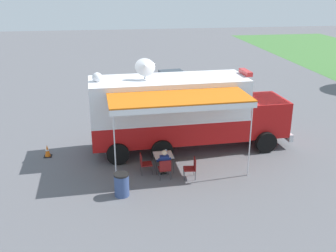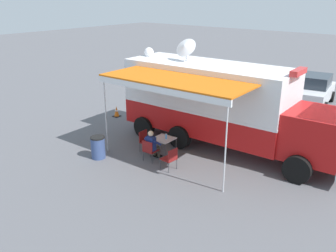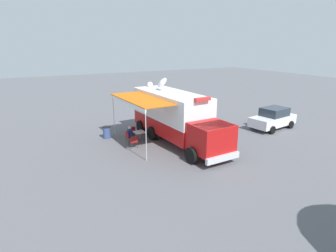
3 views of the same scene
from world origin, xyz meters
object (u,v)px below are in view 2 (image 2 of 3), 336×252
at_px(folding_chair_beside_table, 145,139).
at_px(car_behind_truck, 313,90).
at_px(trash_bin, 98,147).
at_px(seated_responder, 152,144).
at_px(water_bottle, 166,136).
at_px(traffic_cone, 117,111).
at_px(folding_table, 163,140).
at_px(command_truck, 222,103).
at_px(folding_chair_at_table, 149,149).
at_px(folding_chair_spare_by_truck, 170,157).

bearing_deg(folding_chair_beside_table, car_behind_truck, 164.49).
relative_size(trash_bin, car_behind_truck, 0.21).
distance_m(seated_responder, trash_bin, 2.19).
bearing_deg(seated_responder, water_bottle, 164.92).
distance_m(trash_bin, traffic_cone, 5.21).
relative_size(folding_table, trash_bin, 0.91).
distance_m(water_bottle, traffic_cone, 5.68).
xyz_separation_m(command_truck, folding_chair_at_table, (3.05, -1.36, -1.43)).
height_order(folding_table, folding_chair_beside_table, folding_chair_beside_table).
xyz_separation_m(folding_table, folding_chair_at_table, (0.80, -0.05, -0.16)).
distance_m(folding_chair_at_table, folding_chair_beside_table, 1.02).
height_order(command_truck, trash_bin, command_truck).
height_order(water_bottle, folding_chair_beside_table, water_bottle).
bearing_deg(car_behind_truck, seated_responder, -11.26).
relative_size(command_truck, traffic_cone, 16.51).
distance_m(command_truck, folding_chair_at_table, 3.63).
height_order(water_bottle, folding_chair_spare_by_truck, water_bottle).
bearing_deg(folding_chair_beside_table, command_truck, 138.08).
xyz_separation_m(folding_chair_spare_by_truck, traffic_cone, (-3.06, -6.17, -0.23)).
bearing_deg(trash_bin, folding_chair_at_table, 120.64).
relative_size(water_bottle, folding_chair_spare_by_truck, 0.26).
xyz_separation_m(command_truck, folding_chair_beside_table, (2.41, -2.16, -1.43)).
distance_m(folding_table, car_behind_truck, 11.30).
bearing_deg(command_truck, water_bottle, -28.43).
height_order(water_bottle, seated_responder, seated_responder).
distance_m(folding_chair_spare_by_truck, traffic_cone, 6.89).
distance_m(folding_table, seated_responder, 0.61).
relative_size(command_truck, folding_chair_at_table, 11.01).
xyz_separation_m(folding_chair_at_table, folding_chair_spare_by_truck, (0.07, 1.11, 0.00)).
distance_m(command_truck, trash_bin, 5.40).
relative_size(command_truck, trash_bin, 10.53).
bearing_deg(command_truck, trash_bin, -37.55).
distance_m(folding_chair_beside_table, seated_responder, 0.92).
distance_m(folding_chair_beside_table, trash_bin, 1.97).
xyz_separation_m(folding_chair_spare_by_truck, seated_responder, (-0.25, -1.12, 0.14)).
bearing_deg(folding_chair_spare_by_truck, folding_table, -129.18).
height_order(seated_responder, car_behind_truck, car_behind_truck).
bearing_deg(folding_table, folding_chair_at_table, -3.63).
xyz_separation_m(folding_chair_at_table, car_behind_truck, (-11.87, 2.32, 0.37)).
height_order(folding_chair_at_table, seated_responder, seated_responder).
xyz_separation_m(water_bottle, folding_chair_spare_by_truck, (0.90, 0.95, -0.32)).
relative_size(folding_chair_spare_by_truck, car_behind_truck, 0.20).
xyz_separation_m(water_bottle, traffic_cone, (-2.16, -5.23, -0.55)).
bearing_deg(command_truck, folding_chair_spare_by_truck, -4.62).
height_order(folding_chair_beside_table, car_behind_truck, car_behind_truck).
relative_size(folding_chair_spare_by_truck, seated_responder, 0.70).
bearing_deg(trash_bin, water_bottle, 134.05).
relative_size(command_truck, folding_chair_beside_table, 11.01).
bearing_deg(trash_bin, folding_chair_beside_table, 149.62).
relative_size(water_bottle, seated_responder, 0.18).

